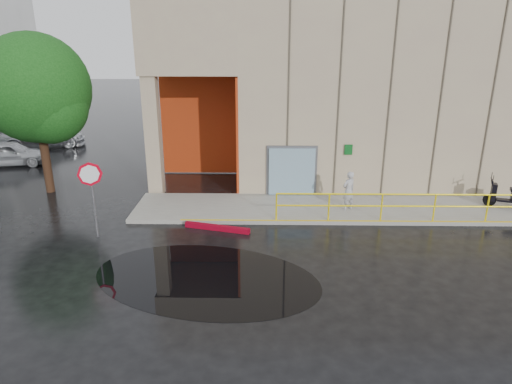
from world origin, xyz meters
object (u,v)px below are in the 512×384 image
at_px(scooter, 510,189).
at_px(car_c, 41,136).
at_px(tree_near, 38,93).
at_px(car_a, 10,153).
at_px(red_curb, 217,228).
at_px(stop_sign, 91,184).
at_px(person, 349,191).

xyz_separation_m(scooter, car_c, (-23.06, 10.31, -0.18)).
bearing_deg(car_c, scooter, -134.08).
xyz_separation_m(scooter, tree_near, (-18.75, 2.00, 3.39)).
bearing_deg(tree_near, car_a, 133.86).
distance_m(red_curb, car_c, 17.16).
bearing_deg(tree_near, scooter, -6.10).
height_order(scooter, red_curb, scooter).
height_order(car_a, tree_near, tree_near).
bearing_deg(stop_sign, car_a, 132.75).
xyz_separation_m(red_curb, tree_near, (-7.61, 4.01, 4.21)).
height_order(person, tree_near, tree_near).
height_order(red_curb, car_c, car_c).
distance_m(person, scooter, 6.25).
bearing_deg(stop_sign, car_c, 123.42).
relative_size(red_curb, tree_near, 0.36).
distance_m(person, stop_sign, 9.29).
xyz_separation_m(red_curb, car_a, (-11.69, 8.26, 0.55)).
bearing_deg(scooter, car_c, 173.96).
bearing_deg(red_curb, car_c, 134.08).
relative_size(scooter, red_curb, 0.73).
bearing_deg(person, car_a, -53.51).
height_order(stop_sign, car_a, stop_sign).
distance_m(stop_sign, red_curb, 4.48).
xyz_separation_m(stop_sign, red_curb, (4.04, 0.66, -1.83)).
distance_m(scooter, stop_sign, 15.44).
relative_size(car_a, car_c, 0.76).
distance_m(scooter, car_a, 23.66).
xyz_separation_m(scooter, red_curb, (-11.14, -2.01, -0.81)).
height_order(person, stop_sign, stop_sign).
height_order(red_curb, tree_near, tree_near).
distance_m(person, tree_near, 13.15).
bearing_deg(scooter, person, -159.40).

